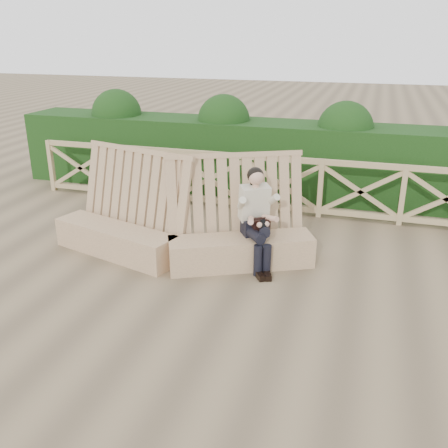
# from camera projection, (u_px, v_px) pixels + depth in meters

# --- Properties ---
(ground) EXTENTS (60.00, 60.00, 0.00)m
(ground) POSITION_uv_depth(u_px,v_px,m) (229.00, 301.00, 6.41)
(ground) COLOR brown
(ground) RESTS_ON ground
(bench) EXTENTS (4.09, 1.60, 1.58)m
(bench) POSITION_uv_depth(u_px,v_px,m) (178.00, 233.00, 7.51)
(bench) COLOR #8F6E51
(bench) RESTS_ON ground
(woman) EXTENTS (0.69, 0.92, 1.45)m
(woman) POSITION_uv_depth(u_px,v_px,m) (257.00, 215.00, 7.17)
(woman) COLOR black
(woman) RESTS_ON ground
(guardrail) EXTENTS (10.10, 0.09, 1.10)m
(guardrail) POSITION_uv_depth(u_px,v_px,m) (282.00, 185.00, 9.33)
(guardrail) COLOR #9C855A
(guardrail) RESTS_ON ground
(hedge) EXTENTS (12.00, 1.20, 1.50)m
(hedge) POSITION_uv_depth(u_px,v_px,m) (293.00, 160.00, 10.33)
(hedge) COLOR black
(hedge) RESTS_ON ground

